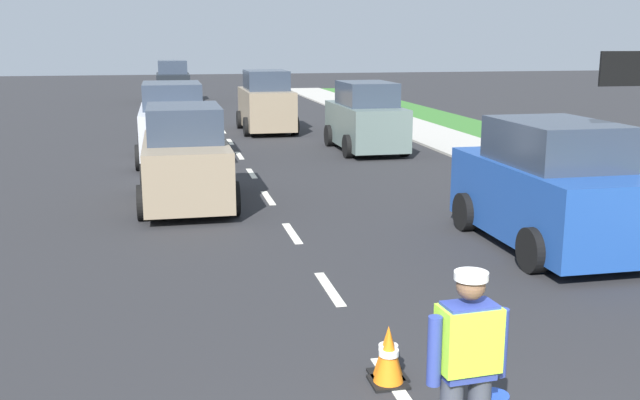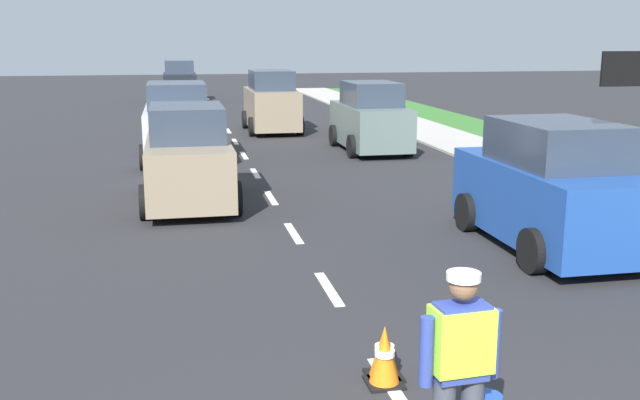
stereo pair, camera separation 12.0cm
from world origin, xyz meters
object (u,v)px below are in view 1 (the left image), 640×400
at_px(traffic_cone_near, 388,352).
at_px(road_worker, 469,363).
at_px(traffic_cone_far, 389,357).
at_px(car_parked_far, 366,119).
at_px(car_outgoing_far, 266,103).
at_px(car_oncoming_third, 173,83).
at_px(car_oncoming_lead, 185,159).
at_px(car_oncoming_second, 173,125).
at_px(car_parked_curbside, 549,189).

bearing_deg(traffic_cone_near, road_worker, -86.57).
relative_size(traffic_cone_far, car_parked_far, 0.15).
xyz_separation_m(road_worker, traffic_cone_near, (-0.10, 1.72, -0.66)).
distance_m(traffic_cone_far, car_outgoing_far, 20.46).
xyz_separation_m(car_oncoming_third, car_oncoming_lead, (-0.17, -26.03, -0.08)).
relative_size(road_worker, traffic_cone_far, 2.86).
bearing_deg(car_oncoming_lead, car_outgoing_far, 74.21).
bearing_deg(car_outgoing_far, traffic_cone_far, -94.56).
relative_size(traffic_cone_near, car_parked_far, 0.14).
xyz_separation_m(car_oncoming_second, car_outgoing_far, (3.46, 6.05, 0.03)).
relative_size(car_parked_curbside, car_oncoming_lead, 1.02).
relative_size(traffic_cone_far, car_oncoming_second, 0.14).
distance_m(car_parked_far, car_outgoing_far, 5.84).
bearing_deg(traffic_cone_far, road_worker, -84.74).
distance_m(road_worker, car_oncoming_second, 16.03).
height_order(traffic_cone_far, car_oncoming_lead, car_oncoming_lead).
distance_m(traffic_cone_far, car_parked_far, 15.54).
relative_size(road_worker, car_oncoming_third, 0.44).
bearing_deg(car_oncoming_third, car_outgoing_far, -77.66).
xyz_separation_m(car_oncoming_second, car_oncoming_lead, (0.15, -5.65, -0.07)).
distance_m(traffic_cone_far, car_oncoming_third, 34.75).
bearing_deg(car_outgoing_far, car_oncoming_second, -119.78).
xyz_separation_m(traffic_cone_near, car_oncoming_third, (-1.55, 34.56, 0.76)).
bearing_deg(car_oncoming_third, car_oncoming_lead, -90.38).
bearing_deg(car_parked_curbside, road_worker, -123.99).
height_order(road_worker, car_oncoming_second, car_oncoming_second).
distance_m(road_worker, car_parked_far, 17.02).
bearing_deg(car_oncoming_lead, traffic_cone_near, -78.58).
bearing_deg(road_worker, car_oncoming_lead, 100.10).
height_order(road_worker, traffic_cone_far, road_worker).
height_order(traffic_cone_far, car_outgoing_far, car_outgoing_far).
relative_size(car_oncoming_third, car_parked_curbside, 0.95).
distance_m(traffic_cone_near, car_parked_curbside, 5.73).
bearing_deg(car_oncoming_third, traffic_cone_near, -87.43).
distance_m(car_oncoming_third, car_parked_curbside, 31.01).
bearing_deg(car_outgoing_far, road_worker, -93.85).
height_order(car_parked_far, car_oncoming_lead, car_parked_far).
distance_m(traffic_cone_near, car_oncoming_second, 14.33).
bearing_deg(car_oncoming_lead, car_parked_far, 48.44).
xyz_separation_m(traffic_cone_far, car_oncoming_third, (-1.51, 34.71, 0.74)).
relative_size(car_oncoming_third, car_oncoming_lead, 0.97).
xyz_separation_m(traffic_cone_far, car_oncoming_lead, (-1.68, 8.69, 0.66)).
xyz_separation_m(road_worker, car_oncoming_third, (-1.66, 36.29, 0.10)).
height_order(car_oncoming_third, car_outgoing_far, car_outgoing_far).
bearing_deg(car_outgoing_far, car_parked_curbside, -81.51).
bearing_deg(car_parked_curbside, traffic_cone_far, -133.87).
relative_size(traffic_cone_near, car_oncoming_lead, 0.14).
distance_m(car_oncoming_third, car_oncoming_lead, 26.03).
xyz_separation_m(traffic_cone_far, car_parked_curbside, (4.04, 4.20, 0.69)).
bearing_deg(traffic_cone_far, car_oncoming_second, 97.30).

